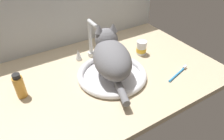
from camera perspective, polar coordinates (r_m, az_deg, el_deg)
The scene contains 8 objects.
countertop at distance 104.21cm, azimuth -2.43°, elevation -1.82°, with size 118.43×74.21×3.00cm, color #CCB793.
backsplash_wall at distance 125.98cm, azimuth -11.48°, elevation 13.96°, with size 118.43×2.40×38.41cm, color #B2B7BC.
sink_basin at distance 100.90cm, azimuth -0.00°, elevation -1.22°, with size 34.17×34.17×2.97cm.
faucet at distance 113.30cm, azimuth -5.83°, elevation 7.41°, with size 18.82×10.06×22.06cm.
cat at distance 97.26cm, azimuth -0.35°, elevation 4.18°, with size 25.20×40.82×19.97cm.
pill_bottle at distance 118.63cm, azimuth 8.16°, elevation 6.07°, with size 5.83×5.83×7.92cm.
amber_bottle at distance 95.97cm, azimuth -24.31°, elevation -4.13°, with size 4.36×4.36×11.95cm.
toothbrush at distance 108.10cm, azimuth 17.96°, elevation -0.84°, with size 16.25×5.48×1.70cm.
Camera 1 is at (-38.73, -72.02, 66.10)cm, focal length 32.89 mm.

